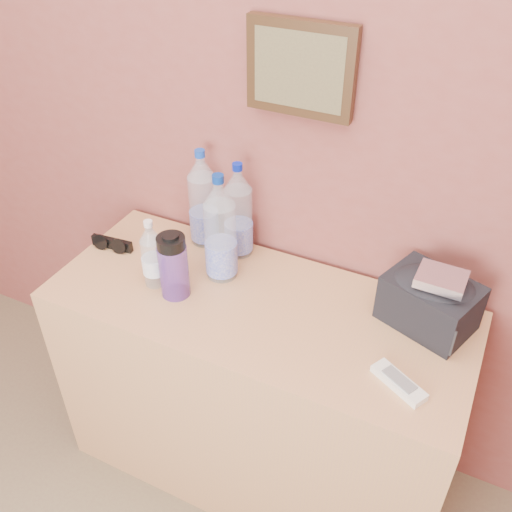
{
  "coord_description": "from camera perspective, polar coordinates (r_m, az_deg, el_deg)",
  "views": [
    {
      "loc": [
        0.56,
        0.59,
        1.91
      ],
      "look_at": [
        0.01,
        1.71,
        0.97
      ],
      "focal_mm": 40.0,
      "sensor_mm": 36.0,
      "label": 1
    }
  ],
  "objects": [
    {
      "name": "pet_large_c",
      "position": [
        1.8,
        -1.77,
        4.13
      ],
      "size": [
        0.09,
        0.09,
        0.32
      ],
      "rotation": [
        0.0,
        0.0,
        -0.43
      ],
      "color": "#AEC4D9",
      "rests_on": "dresser"
    },
    {
      "name": "dresser",
      "position": [
        1.96,
        0.1,
        -13.35
      ],
      "size": [
        1.26,
        0.52,
        0.79
      ],
      "primitive_type": "cube",
      "color": "tan",
      "rests_on": "ground"
    },
    {
      "name": "nalgene_bottle",
      "position": [
        1.67,
        -8.27,
        -0.94
      ],
      "size": [
        0.09,
        0.09,
        0.21
      ],
      "rotation": [
        0.0,
        0.0,
        0.38
      ],
      "color": "#6439AC",
      "rests_on": "dresser"
    },
    {
      "name": "pet_large_a",
      "position": [
        1.7,
        -3.58,
        2.28
      ],
      "size": [
        0.1,
        0.1,
        0.35
      ],
      "rotation": [
        0.0,
        0.0,
        -0.13
      ],
      "color": "silver",
      "rests_on": "dresser"
    },
    {
      "name": "picture_frame",
      "position": [
        1.57,
        4.46,
        18.15
      ],
      "size": [
        0.3,
        0.03,
        0.25
      ],
      "primitive_type": null,
      "color": "#382311",
      "rests_on": "room_shell"
    },
    {
      "name": "toiletry_bag",
      "position": [
        1.64,
        17.02,
        -4.26
      ],
      "size": [
        0.28,
        0.24,
        0.16
      ],
      "primitive_type": null,
      "rotation": [
        0.0,
        0.0,
        -0.34
      ],
      "color": "black",
      "rests_on": "dresser"
    },
    {
      "name": "ac_remote",
      "position": [
        1.5,
        14.08,
        -12.18
      ],
      "size": [
        0.16,
        0.11,
        0.02
      ],
      "primitive_type": "cube",
      "rotation": [
        0.0,
        0.0,
        -0.5
      ],
      "color": "white",
      "rests_on": "dresser"
    },
    {
      "name": "pet_large_b",
      "position": [
        1.86,
        -5.33,
        5.32
      ],
      "size": [
        0.09,
        0.09,
        0.34
      ],
      "rotation": [
        0.0,
        0.0,
        -0.31
      ],
      "color": "silver",
      "rests_on": "dresser"
    },
    {
      "name": "foil_packet",
      "position": [
        1.56,
        18.06,
        -2.19
      ],
      "size": [
        0.13,
        0.11,
        0.03
      ],
      "primitive_type": "cube",
      "rotation": [
        0.0,
        0.0,
        -0.02
      ],
      "color": "silver",
      "rests_on": "toiletry_bag"
    },
    {
      "name": "sunglasses",
      "position": [
        1.94,
        -14.19,
        1.23
      ],
      "size": [
        0.15,
        0.07,
        0.04
      ],
      "primitive_type": null,
      "rotation": [
        0.0,
        0.0,
        0.1
      ],
      "color": "black",
      "rests_on": "dresser"
    },
    {
      "name": "pet_small",
      "position": [
        1.72,
        -10.3,
        -0.07
      ],
      "size": [
        0.07,
        0.07,
        0.23
      ],
      "rotation": [
        0.0,
        0.0,
        -0.25
      ],
      "color": "silver",
      "rests_on": "dresser"
    }
  ]
}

